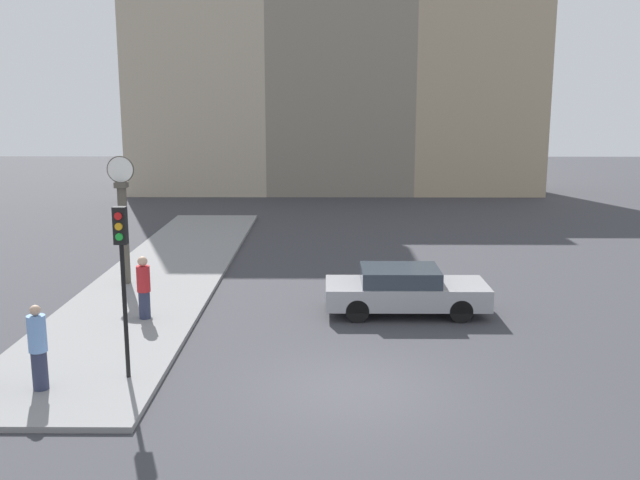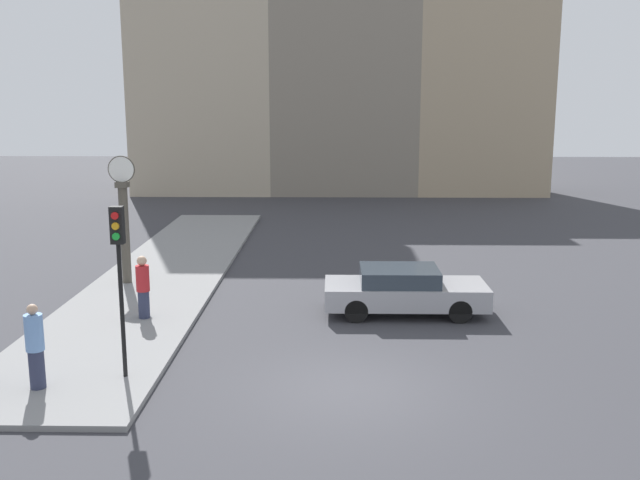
% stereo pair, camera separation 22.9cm
% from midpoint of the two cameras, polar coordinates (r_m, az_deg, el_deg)
% --- Properties ---
extents(ground_plane, '(120.00, 120.00, 0.00)m').
position_cam_midpoint_polar(ground_plane, '(14.85, 2.16, -11.85)').
color(ground_plane, '#38383D').
extents(sidewalk_corner, '(3.96, 23.37, 0.12)m').
position_cam_midpoint_polar(sidewalk_corner, '(24.66, -12.48, -2.55)').
color(sidewalk_corner, gray).
rests_on(sidewalk_corner, ground_plane).
extents(building_row, '(25.32, 5.00, 18.97)m').
position_cam_midpoint_polar(building_row, '(45.09, -0.61, 13.69)').
color(building_row, '#B7A88E').
rests_on(building_row, ground_plane).
extents(sedan_car, '(4.41, 1.84, 1.29)m').
position_cam_midpoint_polar(sedan_car, '(19.73, 6.45, -3.98)').
color(sedan_car, '#9E9EA3').
rests_on(sedan_car, ground_plane).
extents(traffic_light_near, '(0.26, 0.24, 3.59)m').
position_cam_midpoint_polar(traffic_light_near, '(14.92, -15.99, -1.27)').
color(traffic_light_near, black).
rests_on(traffic_light_near, sidewalk_corner).
extents(street_clock, '(0.83, 0.37, 3.99)m').
position_cam_midpoint_polar(street_clock, '(22.93, -15.75, 1.53)').
color(street_clock, '#4C473D').
rests_on(street_clock, sidewalk_corner).
extents(pedestrian_blue_stripe, '(0.36, 0.36, 1.74)m').
position_cam_midpoint_polar(pedestrian_blue_stripe, '(15.32, -22.03, -7.98)').
color(pedestrian_blue_stripe, '#2D334C').
rests_on(pedestrian_blue_stripe, sidewalk_corner).
extents(pedestrian_red_top, '(0.35, 0.35, 1.68)m').
position_cam_midpoint_polar(pedestrian_red_top, '(19.28, -14.25, -3.69)').
color(pedestrian_red_top, '#2D334C').
rests_on(pedestrian_red_top, sidewalk_corner).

